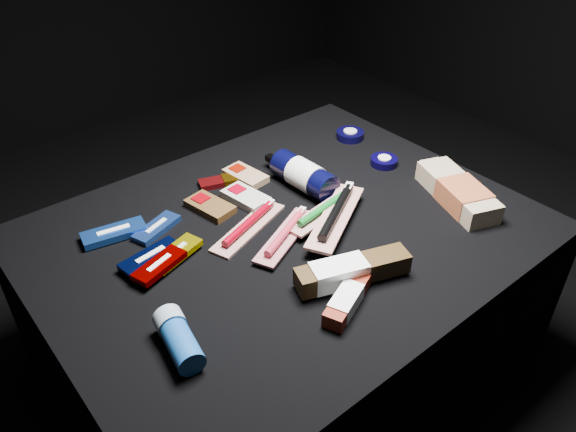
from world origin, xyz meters
TOP-DOWN VIEW (x-y plane):
  - ground at (0.00, 0.00)m, footprint 3.00×3.00m
  - cloth_table at (0.00, 0.00)m, footprint 0.98×0.78m
  - luna_bar_0 at (-0.21, 0.16)m, footprint 0.11×0.07m
  - luna_bar_1 at (-0.28, 0.20)m, footprint 0.13×0.07m
  - luna_bar_2 at (-0.26, 0.08)m, footprint 0.13×0.06m
  - luna_bar_3 at (-0.22, 0.06)m, footprint 0.12×0.07m
  - luna_bar_4 at (-0.26, 0.04)m, footprint 0.12×0.07m
  - clif_bar_0 at (-0.08, 0.16)m, footprint 0.08×0.12m
  - clif_bar_1 at (-0.00, 0.14)m, footprint 0.07×0.11m
  - clif_bar_2 at (0.05, 0.21)m, footprint 0.07×0.11m
  - power_bar at (0.01, 0.22)m, footprint 0.12×0.07m
  - lotion_bottle at (0.13, 0.09)m, footprint 0.07×0.21m
  - cream_tin_upper at (0.38, 0.20)m, footprint 0.07×0.07m
  - cream_tin_lower at (0.35, 0.05)m, footprint 0.07×0.07m
  - bodywash_bottle at (0.35, -0.16)m, footprint 0.15×0.24m
  - deodorant_stick at (-0.33, -0.14)m, footprint 0.07×0.12m
  - toothbrush_pack_0 at (-0.06, 0.05)m, footprint 0.21×0.11m
  - toothbrush_pack_1 at (-0.02, -0.03)m, footprint 0.20×0.12m
  - toothbrush_pack_2 at (0.09, -0.02)m, footprint 0.20×0.07m
  - toothbrush_pack_3 at (0.09, -0.06)m, footprint 0.24×0.17m
  - toothpaste_carton_red at (-0.05, -0.24)m, footprint 0.16×0.10m
  - toothpaste_carton_green at (-0.02, -0.20)m, footprint 0.22×0.12m

SIDE VIEW (x-z plane):
  - ground at x=0.00m, z-range 0.00..0.00m
  - cloth_table at x=0.00m, z-range 0.00..0.40m
  - luna_bar_0 at x=-0.21m, z-range 0.40..0.41m
  - power_bar at x=0.01m, z-range 0.40..0.41m
  - clif_bar_2 at x=0.05m, z-range 0.40..0.42m
  - toothbrush_pack_0 at x=-0.06m, z-range 0.40..0.42m
  - clif_bar_1 at x=0.00m, z-range 0.40..0.42m
  - clif_bar_0 at x=-0.08m, z-range 0.40..0.42m
  - cream_tin_lower at x=0.35m, z-range 0.40..0.42m
  - luna_bar_1 at x=-0.28m, z-range 0.40..0.42m
  - cream_tin_upper at x=0.38m, z-range 0.40..0.42m
  - luna_bar_2 at x=-0.26m, z-range 0.40..0.42m
  - luna_bar_3 at x=-0.22m, z-range 0.41..0.42m
  - toothbrush_pack_1 at x=-0.02m, z-range 0.40..0.43m
  - toothpaste_carton_red at x=-0.05m, z-range 0.40..0.43m
  - luna_bar_4 at x=-0.26m, z-range 0.41..0.42m
  - toothbrush_pack_2 at x=0.09m, z-range 0.41..0.43m
  - deodorant_stick at x=-0.33m, z-range 0.40..0.45m
  - bodywash_bottle at x=0.35m, z-range 0.40..0.45m
  - toothpaste_carton_green at x=-0.02m, z-range 0.40..0.45m
  - toothbrush_pack_3 at x=0.09m, z-range 0.42..0.44m
  - lotion_bottle at x=0.13m, z-range 0.40..0.47m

